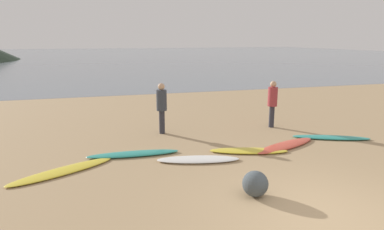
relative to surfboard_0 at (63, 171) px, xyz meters
The scene contains 11 objects.
ground_plane 7.96m from the surfboard_0, 52.84° to the left, with size 120.00×120.00×0.20m, color tan.
ocean_water 61.55m from the surfboard_0, 85.52° to the left, with size 140.00×100.00×0.01m, color slate.
surfboard_0 is the anchor object (origin of this frame).
surfboard_1 1.97m from the surfboard_0, 22.64° to the left, with size 2.57×0.48×0.10m, color teal.
surfboard_2 3.45m from the surfboard_0, ahead, with size 2.22×0.59×0.09m, color white.
surfboard_3 5.07m from the surfboard_0, ahead, with size 2.26×0.57×0.08m, color yellow.
surfboard_4 6.36m from the surfboard_0, ahead, with size 2.52×0.56×0.09m, color #D84C38.
surfboard_5 8.28m from the surfboard_0, ahead, with size 2.47×0.49×0.09m, color teal.
person_0 7.61m from the surfboard_0, 19.46° to the left, with size 0.35×0.35×1.72m.
person_1 4.26m from the surfboard_0, 42.65° to the left, with size 0.35×0.35×1.75m.
beach_rock_far 4.69m from the surfboard_0, 32.17° to the right, with size 0.54×0.54×0.54m, color #434C51.
Camera 1 is at (-3.94, -4.79, 3.22)m, focal length 31.86 mm.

